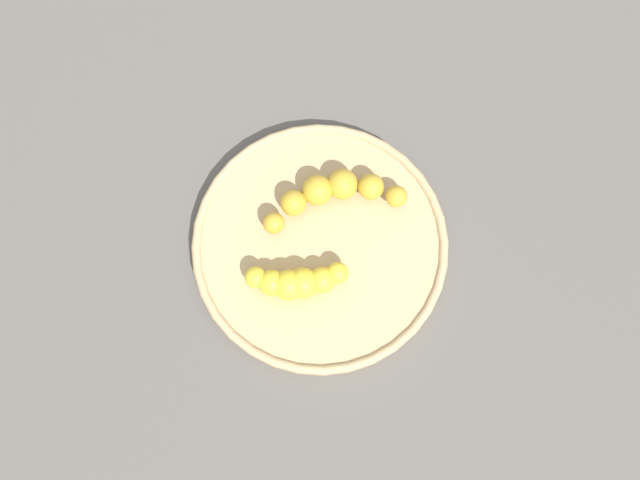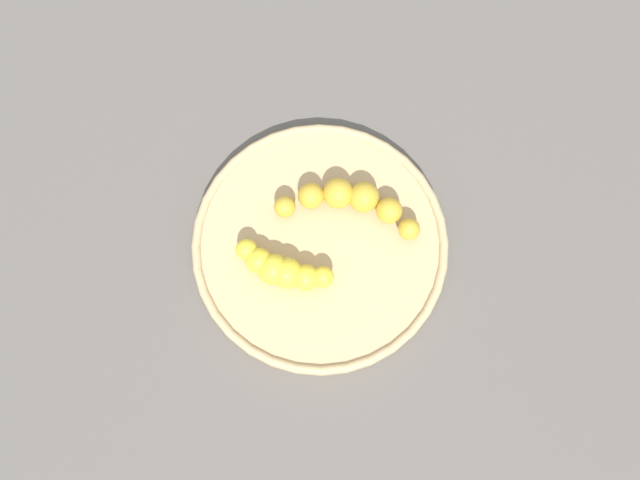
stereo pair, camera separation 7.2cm
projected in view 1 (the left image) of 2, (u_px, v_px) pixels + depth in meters
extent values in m
plane|color=#56514C|center=(320.00, 248.00, 0.79)|extent=(2.40, 2.40, 0.00)
cylinder|color=tan|center=(320.00, 246.00, 0.78)|extent=(0.28, 0.28, 0.02)
torus|color=tan|center=(320.00, 244.00, 0.77)|extent=(0.28, 0.28, 0.01)
sphere|color=gold|center=(396.00, 196.00, 0.77)|extent=(0.02, 0.02, 0.02)
sphere|color=gold|center=(371.00, 187.00, 0.77)|extent=(0.03, 0.03, 0.03)
sphere|color=gold|center=(344.00, 185.00, 0.77)|extent=(0.03, 0.03, 0.03)
sphere|color=gold|center=(317.00, 190.00, 0.77)|extent=(0.03, 0.03, 0.03)
sphere|color=gold|center=(293.00, 203.00, 0.76)|extent=(0.03, 0.03, 0.03)
sphere|color=gold|center=(274.00, 222.00, 0.76)|extent=(0.02, 0.02, 0.02)
sphere|color=yellow|center=(256.00, 277.00, 0.75)|extent=(0.02, 0.02, 0.02)
sphere|color=yellow|center=(272.00, 283.00, 0.74)|extent=(0.03, 0.03, 0.03)
sphere|color=yellow|center=(289.00, 285.00, 0.74)|extent=(0.03, 0.03, 0.03)
sphere|color=yellow|center=(306.00, 284.00, 0.74)|extent=(0.03, 0.03, 0.03)
sphere|color=yellow|center=(322.00, 280.00, 0.75)|extent=(0.03, 0.03, 0.03)
sphere|color=yellow|center=(338.00, 273.00, 0.75)|extent=(0.02, 0.02, 0.02)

